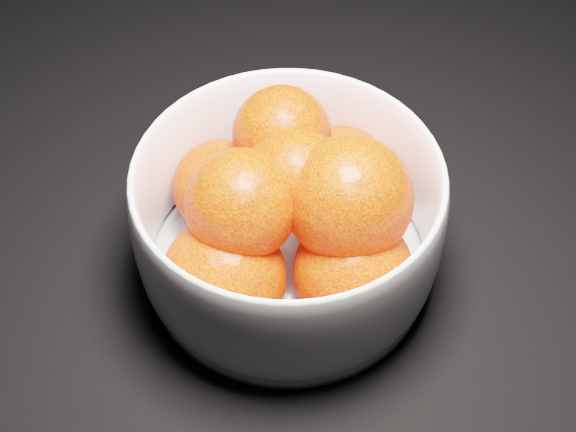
% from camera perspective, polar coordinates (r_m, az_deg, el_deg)
% --- Properties ---
extents(ground, '(3.00, 3.00, 0.00)m').
position_cam_1_polar(ground, '(0.73, -2.75, 14.18)').
color(ground, black).
rests_on(ground, ground).
extents(bowl, '(0.19, 0.19, 0.09)m').
position_cam_1_polar(bowl, '(0.49, 0.00, -0.35)').
color(bowl, white).
rests_on(bowl, ground).
extents(orange_pile, '(0.16, 0.17, 0.11)m').
position_cam_1_polar(orange_pile, '(0.47, 0.20, 0.36)').
color(orange_pile, '#FF3309').
rests_on(orange_pile, bowl).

